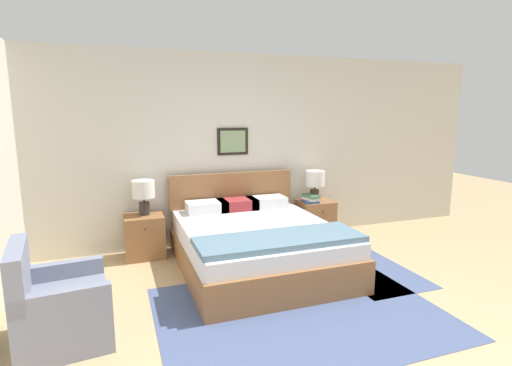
{
  "coord_description": "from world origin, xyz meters",
  "views": [
    {
      "loc": [
        -1.65,
        -2.62,
        1.83
      ],
      "look_at": [
        -0.18,
        1.47,
        1.04
      ],
      "focal_mm": 28.0,
      "sensor_mm": 36.0,
      "label": 1
    }
  ],
  "objects_px": {
    "table_lamp_by_door": "(315,181)",
    "bed": "(257,244)",
    "table_lamp_near_window": "(144,192)",
    "nightstand_near_window": "(145,236)",
    "nightstand_by_door": "(315,219)",
    "armchair": "(58,308)"
  },
  "relations": [
    {
      "from": "nightstand_near_window",
      "to": "table_lamp_by_door",
      "type": "bearing_deg",
      "value": 0.68
    },
    {
      "from": "bed",
      "to": "nightstand_by_door",
      "type": "height_order",
      "value": "bed"
    },
    {
      "from": "nightstand_by_door",
      "to": "table_lamp_near_window",
      "type": "distance_m",
      "value": 2.47
    },
    {
      "from": "bed",
      "to": "table_lamp_by_door",
      "type": "distance_m",
      "value": 1.57
    },
    {
      "from": "armchair",
      "to": "table_lamp_near_window",
      "type": "bearing_deg",
      "value": 148.92
    },
    {
      "from": "bed",
      "to": "armchair",
      "type": "distance_m",
      "value": 2.21
    },
    {
      "from": "bed",
      "to": "table_lamp_near_window",
      "type": "xyz_separation_m",
      "value": [
        -1.19,
        0.85,
        0.54
      ]
    },
    {
      "from": "nightstand_near_window",
      "to": "nightstand_by_door",
      "type": "height_order",
      "value": "same"
    },
    {
      "from": "table_lamp_near_window",
      "to": "table_lamp_by_door",
      "type": "distance_m",
      "value": 2.4
    },
    {
      "from": "bed",
      "to": "table_lamp_near_window",
      "type": "height_order",
      "value": "bed"
    },
    {
      "from": "nightstand_near_window",
      "to": "table_lamp_near_window",
      "type": "height_order",
      "value": "table_lamp_near_window"
    },
    {
      "from": "nightstand_near_window",
      "to": "nightstand_by_door",
      "type": "relative_size",
      "value": 1.0
    },
    {
      "from": "armchair",
      "to": "nightstand_near_window",
      "type": "bearing_deg",
      "value": 149.02
    },
    {
      "from": "bed",
      "to": "armchair",
      "type": "bearing_deg",
      "value": -155.25
    },
    {
      "from": "nightstand_by_door",
      "to": "table_lamp_near_window",
      "type": "relative_size",
      "value": 1.23
    },
    {
      "from": "bed",
      "to": "armchair",
      "type": "height_order",
      "value": "bed"
    },
    {
      "from": "bed",
      "to": "table_lamp_near_window",
      "type": "distance_m",
      "value": 1.57
    },
    {
      "from": "nightstand_by_door",
      "to": "table_lamp_near_window",
      "type": "height_order",
      "value": "table_lamp_near_window"
    },
    {
      "from": "table_lamp_near_window",
      "to": "nightstand_near_window",
      "type": "bearing_deg",
      "value": -120.06
    },
    {
      "from": "table_lamp_by_door",
      "to": "table_lamp_near_window",
      "type": "bearing_deg",
      "value": 180.0
    },
    {
      "from": "table_lamp_by_door",
      "to": "bed",
      "type": "bearing_deg",
      "value": -144.72
    },
    {
      "from": "armchair",
      "to": "nightstand_near_window",
      "type": "xyz_separation_m",
      "value": [
        0.8,
        1.75,
        -0.02
      ]
    }
  ]
}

